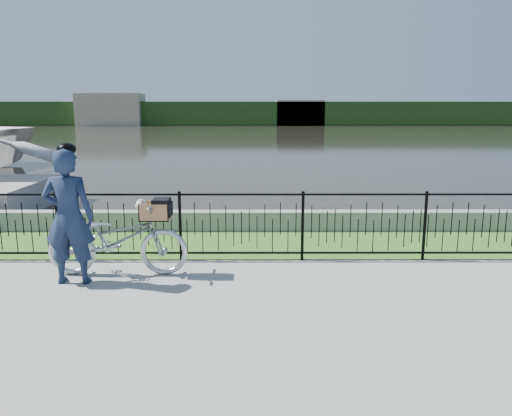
{
  "coord_description": "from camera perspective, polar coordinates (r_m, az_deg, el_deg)",
  "views": [
    {
      "loc": [
        0.22,
        -6.32,
        2.51
      ],
      "look_at": [
        0.24,
        1.0,
        1.0
      ],
      "focal_mm": 35.0,
      "sensor_mm": 36.0,
      "label": 1
    }
  ],
  "objects": [
    {
      "name": "ground",
      "position": [
        6.8,
        -2.0,
        -10.01
      ],
      "size": [
        120.0,
        120.0,
        0.0
      ],
      "primitive_type": "plane",
      "color": "gray",
      "rests_on": "ground"
    },
    {
      "name": "grass_strip",
      "position": [
        9.26,
        -1.49,
        -4.04
      ],
      "size": [
        60.0,
        2.0,
        0.01
      ],
      "primitive_type": "cube",
      "color": "#3E6E22",
      "rests_on": "ground"
    },
    {
      "name": "water",
      "position": [
        39.4,
        -0.47,
        7.98
      ],
      "size": [
        120.0,
        120.0,
        0.0
      ],
      "primitive_type": "plane",
      "color": "black",
      "rests_on": "ground"
    },
    {
      "name": "quay_wall",
      "position": [
        10.18,
        -1.37,
        -1.46
      ],
      "size": [
        60.0,
        0.3,
        0.4
      ],
      "primitive_type": "cube",
      "color": "gray",
      "rests_on": "ground"
    },
    {
      "name": "fence",
      "position": [
        8.15,
        -1.68,
        -2.08
      ],
      "size": [
        14.0,
        0.06,
        1.15
      ],
      "primitive_type": null,
      "color": "black",
      "rests_on": "ground"
    },
    {
      "name": "far_treeline",
      "position": [
        66.32,
        -0.34,
        10.76
      ],
      "size": [
        120.0,
        6.0,
        3.0
      ],
      "primitive_type": "cube",
      "color": "#23441A",
      "rests_on": "ground"
    },
    {
      "name": "far_building_left",
      "position": [
        66.85,
        -16.25,
        10.74
      ],
      "size": [
        8.0,
        4.0,
        4.0
      ],
      "primitive_type": "cube",
      "color": "#A09781",
      "rests_on": "ground"
    },
    {
      "name": "far_building_right",
      "position": [
        65.08,
        5.04,
        10.78
      ],
      "size": [
        6.0,
        3.0,
        3.2
      ],
      "primitive_type": "cube",
      "color": "#A09781",
      "rests_on": "ground"
    },
    {
      "name": "bicycle_rig",
      "position": [
        7.74,
        -15.48,
        -3.38
      ],
      "size": [
        2.09,
        0.73,
        1.18
      ],
      "color": "#B5BAC2",
      "rests_on": "ground"
    },
    {
      "name": "cyclist",
      "position": [
        7.49,
        -20.65,
        -0.81
      ],
      "size": [
        0.72,
        0.48,
        2.01
      ],
      "color": "#16243F",
      "rests_on": "ground"
    }
  ]
}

